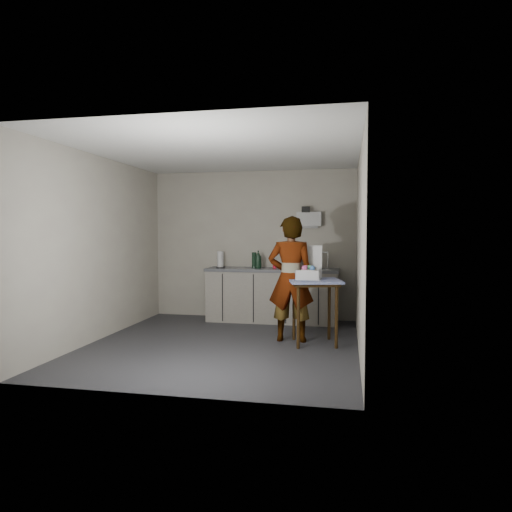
% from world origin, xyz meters
% --- Properties ---
extents(ground, '(4.00, 4.00, 0.00)m').
position_xyz_m(ground, '(0.00, 0.00, 0.00)').
color(ground, '#27282C').
rests_on(ground, ground).
extents(wall_back, '(3.60, 0.02, 2.60)m').
position_xyz_m(wall_back, '(0.00, 1.99, 1.30)').
color(wall_back, '#B4AA9D').
rests_on(wall_back, ground).
extents(wall_right, '(0.02, 4.00, 2.60)m').
position_xyz_m(wall_right, '(1.79, 0.00, 1.30)').
color(wall_right, '#B4AA9D').
rests_on(wall_right, ground).
extents(wall_left, '(0.02, 4.00, 2.60)m').
position_xyz_m(wall_left, '(-1.79, 0.00, 1.30)').
color(wall_left, '#B4AA9D').
rests_on(wall_left, ground).
extents(ceiling, '(3.60, 4.00, 0.01)m').
position_xyz_m(ceiling, '(0.00, 0.00, 2.60)').
color(ceiling, white).
rests_on(ceiling, wall_back).
extents(kitchen_counter, '(2.24, 0.62, 0.91)m').
position_xyz_m(kitchen_counter, '(0.40, 1.70, 0.43)').
color(kitchen_counter, black).
rests_on(kitchen_counter, ground).
extents(wall_shelf, '(0.42, 0.18, 0.37)m').
position_xyz_m(wall_shelf, '(1.00, 1.92, 1.75)').
color(wall_shelf, silver).
rests_on(wall_shelf, ground).
extents(side_table, '(0.82, 0.82, 0.88)m').
position_xyz_m(side_table, '(1.22, 0.26, 0.77)').
color(side_table, '#36210C').
rests_on(side_table, ground).
extents(standing_man, '(0.65, 0.44, 1.75)m').
position_xyz_m(standing_man, '(0.88, 0.37, 0.87)').
color(standing_man, '#B2A593').
rests_on(standing_man, ground).
extents(soap_bottle, '(0.14, 0.14, 0.30)m').
position_xyz_m(soap_bottle, '(0.17, 1.65, 1.06)').
color(soap_bottle, black).
rests_on(soap_bottle, kitchen_counter).
extents(soda_can, '(0.06, 0.06, 0.12)m').
position_xyz_m(soda_can, '(0.43, 1.74, 0.97)').
color(soda_can, red).
rests_on(soda_can, kitchen_counter).
extents(dark_bottle, '(0.08, 0.08, 0.27)m').
position_xyz_m(dark_bottle, '(0.08, 1.70, 1.05)').
color(dark_bottle, black).
rests_on(dark_bottle, kitchen_counter).
extents(paper_towel, '(0.16, 0.16, 0.28)m').
position_xyz_m(paper_towel, '(-0.50, 1.63, 1.04)').
color(paper_towel, black).
rests_on(paper_towel, kitchen_counter).
extents(dish_rack, '(0.41, 0.31, 0.29)m').
position_xyz_m(dish_rack, '(1.14, 1.74, 0.98)').
color(dish_rack, silver).
rests_on(dish_rack, kitchen_counter).
extents(bakery_box, '(0.34, 0.35, 0.46)m').
position_xyz_m(bakery_box, '(1.13, 0.33, 0.98)').
color(bakery_box, silver).
rests_on(bakery_box, side_table).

